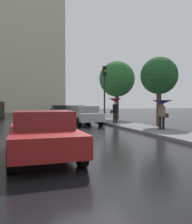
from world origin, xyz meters
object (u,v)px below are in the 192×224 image
object	(u,v)px
car_grey_near_kerb	(75,112)
traffic_light	(105,83)
pedestrian_with_umbrella_far	(115,104)
pedestrian_with_umbrella_near	(162,106)
car_black_far_ahead	(59,111)
car_red_mid_road	(43,134)
car_silver_behind_camera	(84,115)
street_tree_mid	(117,79)
street_tree_near	(159,76)

from	to	relation	value
car_grey_near_kerb	traffic_light	size ratio (longest dim) A/B	1.00
car_grey_near_kerb	pedestrian_with_umbrella_far	world-z (taller)	pedestrian_with_umbrella_far
traffic_light	pedestrian_with_umbrella_near	bearing A→B (deg)	-79.86
car_black_far_ahead	traffic_light	bearing A→B (deg)	-80.34
car_red_mid_road	pedestrian_with_umbrella_far	world-z (taller)	pedestrian_with_umbrella_far
car_red_mid_road	car_silver_behind_camera	bearing A→B (deg)	-111.56
car_black_far_ahead	car_red_mid_road	bearing A→B (deg)	-99.97
traffic_light	street_tree_mid	xyz separation A→B (m)	(2.41, 3.17, 0.71)
car_red_mid_road	street_tree_mid	distance (m)	16.55
car_black_far_ahead	pedestrian_with_umbrella_far	bearing A→B (deg)	-79.27
car_red_mid_road	car_black_far_ahead	world-z (taller)	car_red_mid_road
car_black_far_ahead	street_tree_near	xyz separation A→B (m)	(4.07, -15.50, 2.69)
car_silver_behind_camera	street_tree_mid	xyz separation A→B (m)	(4.18, 3.50, 3.17)
car_black_far_ahead	car_grey_near_kerb	bearing A→B (deg)	-84.98
car_red_mid_road	traffic_light	world-z (taller)	traffic_light
car_black_far_ahead	car_silver_behind_camera	world-z (taller)	car_silver_behind_camera
car_silver_behind_camera	street_tree_near	xyz separation A→B (m)	(4.04, -3.91, 2.67)
pedestrian_with_umbrella_near	street_tree_mid	xyz separation A→B (m)	(1.28, 9.52, 2.43)
pedestrian_with_umbrella_near	car_silver_behind_camera	bearing A→B (deg)	-47.64
car_red_mid_road	traffic_light	xyz separation A→B (m)	(5.91, 10.77, 2.49)
car_grey_near_kerb	street_tree_near	size ratio (longest dim) A/B	0.94
car_silver_behind_camera	pedestrian_with_umbrella_near	size ratio (longest dim) A/B	2.70
pedestrian_with_umbrella_near	street_tree_near	size ratio (longest dim) A/B	0.35
car_black_far_ahead	pedestrian_with_umbrella_far	distance (m)	12.67
pedestrian_with_umbrella_near	pedestrian_with_umbrella_far	xyz separation A→B (m)	(-0.71, 5.16, 0.10)
car_silver_behind_camera	traffic_light	distance (m)	3.05
car_silver_behind_camera	pedestrian_with_umbrella_near	xyz separation A→B (m)	(2.90, -6.02, 0.74)
street_tree_near	street_tree_mid	xyz separation A→B (m)	(0.14, 7.41, 0.50)
car_black_far_ahead	pedestrian_with_umbrella_far	world-z (taller)	pedestrian_with_umbrella_far
street_tree_mid	car_red_mid_road	bearing A→B (deg)	-120.83
car_silver_behind_camera	pedestrian_with_umbrella_near	world-z (taller)	pedestrian_with_umbrella_near
car_grey_near_kerb	car_black_far_ahead	distance (m)	6.47
street_tree_near	traffic_light	bearing A→B (deg)	118.20
pedestrian_with_umbrella_far	pedestrian_with_umbrella_near	bearing A→B (deg)	-66.29
pedestrian_with_umbrella_far	street_tree_mid	bearing A→B (deg)	81.39
car_silver_behind_camera	street_tree_near	bearing A→B (deg)	-44.69
car_black_far_ahead	street_tree_near	world-z (taller)	street_tree_near
car_grey_near_kerb	street_tree_near	xyz separation A→B (m)	(3.57, -9.05, 2.67)
car_red_mid_road	pedestrian_with_umbrella_far	xyz separation A→B (m)	(6.34, 9.59, 0.86)
car_black_far_ahead	street_tree_mid	distance (m)	9.66
car_red_mid_road	street_tree_near	size ratio (longest dim) A/B	0.92
car_silver_behind_camera	street_tree_near	distance (m)	6.23
traffic_light	street_tree_mid	world-z (taller)	street_tree_mid
car_red_mid_road	pedestrian_with_umbrella_far	size ratio (longest dim) A/B	2.32
car_red_mid_road	pedestrian_with_umbrella_near	distance (m)	8.35
car_black_far_ahead	pedestrian_with_umbrella_near	xyz separation A→B (m)	(2.93, -17.61, 0.76)
pedestrian_with_umbrella_far	street_tree_near	distance (m)	4.01
pedestrian_with_umbrella_far	street_tree_near	size ratio (longest dim) A/B	0.40
car_silver_behind_camera	street_tree_near	size ratio (longest dim) A/B	0.95
car_silver_behind_camera	street_tree_mid	world-z (taller)	street_tree_mid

